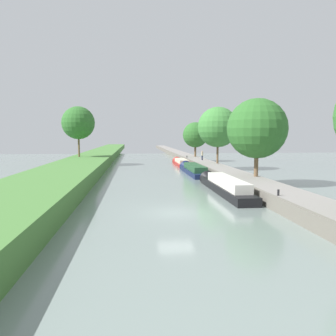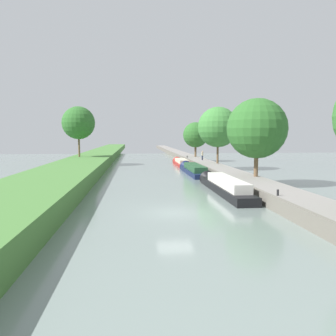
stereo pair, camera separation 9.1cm
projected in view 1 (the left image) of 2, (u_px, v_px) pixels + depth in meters
ground_plane at (176, 213)px, 23.52m from camera, size 160.00×160.00×0.00m
left_grassy_bank at (14, 204)px, 22.36m from camera, size 7.30×260.00×1.64m
right_towpath at (298, 203)px, 24.37m from camera, size 3.45×260.00×1.04m
stone_quay at (274, 203)px, 24.18m from camera, size 0.25×260.00×1.09m
narrowboat_black at (224, 185)px, 32.27m from camera, size 1.89×14.84×2.06m
narrowboat_navy at (193, 169)px, 48.52m from camera, size 2.11×14.34×2.06m
narrowboat_red at (181, 163)px, 61.87m from camera, size 1.99×11.48×1.89m
tree_rightbank_midnear at (257, 129)px, 35.47m from camera, size 6.35×6.35×8.29m
tree_rightbank_midfar at (218, 127)px, 52.50m from camera, size 6.31×6.31×8.85m
tree_rightbank_far at (195, 135)px, 69.69m from camera, size 5.23×5.23×7.17m
tree_leftbank_downstream at (78, 123)px, 59.47m from camera, size 5.81×5.81×8.94m
person_walking at (202, 155)px, 60.39m from camera, size 0.34×0.34×1.66m
mooring_bollard_near at (278, 193)px, 24.37m from camera, size 0.16×0.16×0.45m
mooring_bollard_far at (187, 157)px, 66.54m from camera, size 0.16×0.16×0.45m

